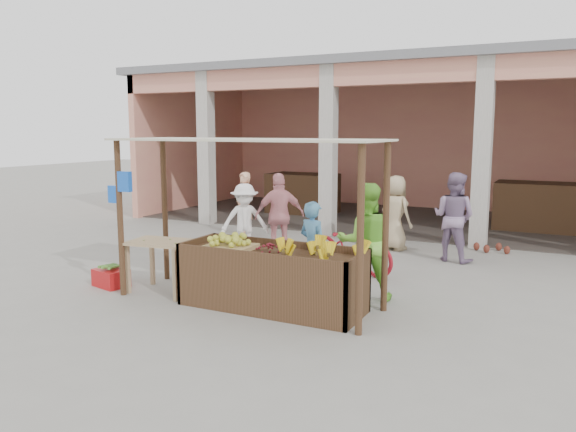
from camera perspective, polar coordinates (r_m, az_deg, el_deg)
The scene contains 20 objects.
ground at distance 8.32m, azimuth -4.69°, elevation -8.82°, with size 60.00×60.00×0.00m, color gray.
market_building at distance 16.22m, azimuth 12.14°, elevation 9.24°, with size 14.40×6.40×4.20m.
fruit_stall at distance 7.97m, azimuth -1.63°, elevation -6.59°, with size 2.60×0.95×0.80m, color #513320.
stall_awning at distance 8.01m, azimuth -4.73°, elevation 4.92°, with size 4.09×1.35×2.39m.
banana_heap at distance 7.57m, azimuth 3.40°, elevation -3.53°, with size 1.09×0.60×0.20m, color yellow, non-canonical shape.
melon_tray at distance 8.16m, azimuth -5.91°, elevation -2.76°, with size 0.67×0.58×0.19m.
berry_heap at distance 7.92m, azimuth -1.88°, elevation -3.19°, with size 0.44×0.36×0.14m, color maroon.
side_table at distance 8.87m, azimuth -12.64°, elevation -3.37°, with size 1.09×0.81×0.82m.
papaya_pile at distance 8.83m, azimuth -12.69°, elevation -1.81°, with size 0.75×0.43×0.21m, color #488E2E, non-canonical shape.
red_crate at distance 9.55m, azimuth -17.53°, elevation -6.01°, with size 0.54×0.39×0.28m, color #B41315.
plantain_bundle at distance 9.51m, azimuth -17.58°, elevation -4.96°, with size 0.40×0.28×0.08m, color #518B32, non-canonical shape.
produce_sacks at distance 12.32m, azimuth 20.08°, elevation -1.95°, with size 1.10×0.82×0.67m.
vendor_blue at distance 8.60m, azimuth 2.56°, elevation -2.92°, with size 0.58×0.42×1.54m, color #4E8FBF.
vendor_green at distance 8.36m, azimuth 7.86°, elevation -2.28°, with size 0.88×0.51×1.84m, color #7ED43D.
motorcycle at distance 9.98m, azimuth 6.42°, elevation -3.02°, with size 1.84×0.63×0.96m, color maroon.
shopper_a at distance 11.12m, azimuth -4.42°, elevation -0.16°, with size 1.01×0.51×1.58m, color white.
shopper_b at distance 11.02m, azimuth -0.85°, elevation 0.34°, with size 1.05×0.56×1.79m, color pink.
shopper_c at distance 11.95m, azimuth 10.82°, elevation 0.72°, with size 0.84×0.55×1.74m, color tan.
shopper_e at distance 13.27m, azimuth -4.47°, elevation 1.32°, with size 0.59×0.45×1.59m, color #F6B189.
shopper_f at distance 11.19m, azimuth 16.51°, elevation 0.32°, with size 0.91×0.53×1.87m, color gray.
Camera 1 is at (4.14, -6.77, 2.51)m, focal length 35.00 mm.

